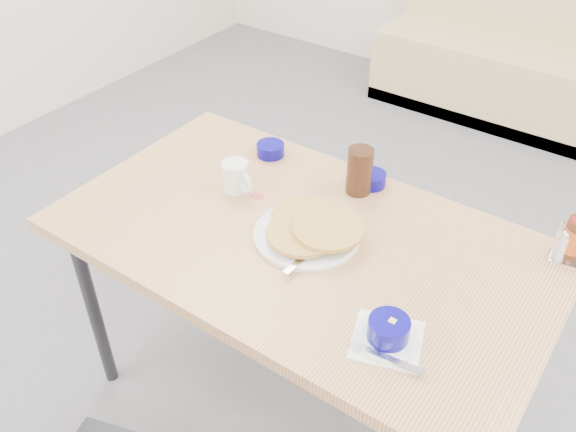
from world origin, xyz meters
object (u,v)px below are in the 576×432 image
Objects in this scene: dining_table at (301,252)px; creamer_bowl at (270,150)px; grits_setting at (388,333)px; condiment_caddy at (571,249)px; pancake_plate at (309,230)px; coffee_mug at (236,176)px; syrup_bottle at (576,236)px; butter_bowl at (371,179)px; booth_bench at (541,65)px; amber_tumbler at (360,171)px.

creamer_bowl reaches higher than dining_table.
grits_setting is 1.96× the size of condiment_caddy.
pancake_plate is 0.42m from grits_setting.
coffee_mug is 0.56× the size of grits_setting.
condiment_caddy reaches higher than dining_table.
syrup_bottle reaches higher than coffee_mug.
coffee_mug is 0.42m from butter_bowl.
butter_bowl is (0.36, 0.04, -0.00)m from creamer_bowl.
condiment_caddy reaches higher than pancake_plate.
amber_tumbler is (0.02, -2.26, 0.48)m from booth_bench.
coffee_mug reaches higher than butter_bowl.
booth_bench is at bearing 96.72° from condiment_caddy.
booth_bench is at bearing 90.00° from dining_table.
dining_table is at bearing -41.92° from creamer_bowl.
condiment_caddy is at bearing -0.78° from butter_bowl.
booth_bench is 2.34m from syrup_bottle.
syrup_bottle is at bearing 80.57° from condiment_caddy.
syrup_bottle is at bearing 5.66° from amber_tumbler.
syrup_bottle is (0.64, -2.19, 0.48)m from booth_bench.
coffee_mug is 0.97m from syrup_bottle.
coffee_mug is 1.11× the size of condiment_caddy.
booth_bench is at bearing 90.96° from butter_bowl.
pancake_plate is 3.54× the size of butter_bowl.
amber_tumbler is (0.31, 0.21, 0.03)m from coffee_mug.
booth_bench is at bearing 90.54° from amber_tumbler.
syrup_bottle is at bearing 27.98° from dining_table.
condiment_caddy reaches higher than coffee_mug.
amber_tumbler is 0.62m from syrup_bottle.
booth_bench reaches higher than butter_bowl.
booth_bench reaches higher than amber_tumbler.
pancake_plate is at bearing -93.10° from butter_bowl.
syrup_bottle reaches higher than butter_bowl.
coffee_mug reaches higher than creamer_bowl.
condiment_caddy is at bearing 63.39° from grits_setting.
condiment_caddy reaches higher than butter_bowl.
booth_bench is 20.48× the size of creamer_bowl.
creamer_bowl is (-0.03, 0.22, -0.03)m from coffee_mug.
booth_bench is at bearing 97.83° from grits_setting.
dining_table is at bearing -162.58° from condiment_caddy.
condiment_caddy is at bearing 26.85° from dining_table.
pancake_plate is (0.02, 0.01, 0.08)m from dining_table.
dining_table is 0.34m from butter_bowl.
pancake_plate reaches higher than creamer_bowl.
amber_tumbler is at bearing 85.67° from dining_table.
amber_tumbler is (0.02, 0.28, 0.14)m from dining_table.
grits_setting is 1.29× the size of syrup_bottle.
dining_table is 0.44m from grits_setting.
coffee_mug is (-0.29, 0.07, 0.11)m from dining_table.
grits_setting is at bearing -30.64° from pancake_plate.
amber_tumbler is 0.88× the size of syrup_bottle.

